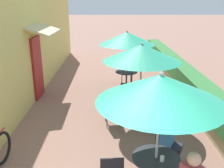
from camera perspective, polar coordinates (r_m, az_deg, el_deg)
cafe_facade_wall at (r=9.33m, az=-17.24°, el=10.68°), size 0.98×14.11×4.20m
planter_hedge at (r=9.69m, az=15.40°, el=1.69°), size 0.60×13.11×1.01m
patio_table_near at (r=4.53m, az=9.90°, el=-18.17°), size 0.81×0.81×0.74m
patio_umbrella_near at (r=3.86m, az=11.05°, el=-1.03°), size 2.00×2.00×2.23m
cafe_chair_near_back at (r=5.16m, az=11.73°, el=-13.69°), size 0.54×0.54×0.87m
seated_patron_near_back at (r=5.05m, az=13.10°, el=-12.30°), size 0.50×0.47×1.25m
coffee_cup_near at (r=4.33m, az=11.39°, el=-16.38°), size 0.07×0.07×0.09m
patio_table_mid at (r=6.88m, az=6.35°, el=-4.56°), size 0.81×0.81×0.74m
patio_umbrella_mid at (r=6.46m, az=6.80°, el=7.07°), size 2.00×2.00×2.23m
cafe_chair_mid_left at (r=6.70m, az=0.26°, el=-5.41°), size 0.44×0.44×0.87m
cafe_chair_mid_right at (r=6.48m, az=11.40°, el=-6.65°), size 0.56×0.56×0.87m
cafe_chair_mid_back at (r=7.58m, az=7.40°, el=-2.64°), size 0.53×0.53×0.87m
coffee_cup_mid at (r=6.94m, az=6.90°, el=-2.28°), size 0.07×0.07×0.09m
patio_table_far at (r=9.31m, az=3.31°, el=1.73°), size 0.81×0.81×0.74m
patio_umbrella_far at (r=9.01m, az=3.48°, el=10.39°), size 2.00×2.00×2.23m
cafe_chair_far_left at (r=10.04m, az=2.89°, el=2.80°), size 0.43×0.43×0.87m
cafe_chair_far_right at (r=8.61m, az=3.79°, el=0.09°), size 0.43×0.43×0.87m
coffee_cup_far at (r=9.16m, az=4.07°, el=2.97°), size 0.07×0.07×0.09m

